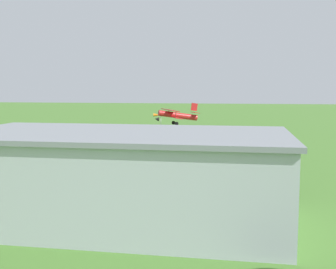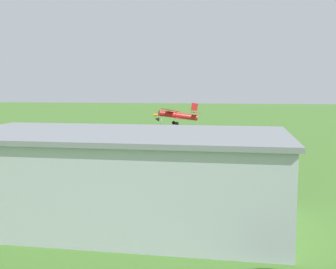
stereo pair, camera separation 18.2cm
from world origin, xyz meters
TOP-DOWN VIEW (x-y plane):
  - ground_plane at (0.00, 0.00)m, footprint 400.00×400.00m
  - hangar at (4.92, 41.38)m, footprint 25.29×13.24m
  - biplane at (6.54, 0.84)m, footprint 7.69×7.27m
  - car_black at (-6.42, 28.59)m, footprint 2.40×4.81m
  - car_white at (13.44, 27.63)m, footprint 2.17×4.63m
  - car_orange at (20.64, 27.22)m, footprint 2.20×4.58m
  - person_watching_takeoff at (0.13, 23.29)m, footprint 0.53×0.53m
  - person_by_parked_cars at (5.93, 23.44)m, footprint 0.54×0.54m
  - windsock at (10.46, -2.64)m, footprint 1.45×0.83m

SIDE VIEW (x-z plane):
  - ground_plane at x=0.00m, z-range 0.00..0.00m
  - car_black at x=-6.42m, z-range 0.04..1.55m
  - person_by_parked_cars at x=5.93m, z-range 0.00..1.69m
  - person_watching_takeoff at x=0.13m, z-range 0.00..1.73m
  - car_orange at x=20.64m, z-range 0.02..1.71m
  - car_white at x=13.44m, z-range 0.02..1.73m
  - hangar at x=4.92m, z-range 0.01..6.98m
  - windsock at x=10.46m, z-range 2.15..7.80m
  - biplane at x=6.54m, z-range 3.70..7.50m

